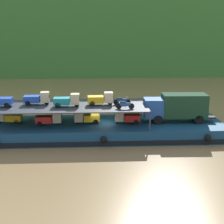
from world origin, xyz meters
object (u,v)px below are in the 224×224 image
motorcycle_upper_centre (122,101)px  cargo_barge (102,129)px  mini_truck_lower_fore (127,117)px  mini_truck_upper_bow (101,99)px  mini_truck_lower_aft (49,119)px  covered_lorry (177,107)px  mini_truck_lower_stern (9,117)px  motorcycle_upper_port (125,105)px  mini_truck_lower_mid (86,117)px  mini_truck_upper_fore (67,100)px  mini_truck_upper_mid (37,98)px

motorcycle_upper_centre → cargo_barge: bearing=-179.4°
mini_truck_lower_fore → mini_truck_upper_bow: size_ratio=1.00×
mini_truck_lower_fore → motorcycle_upper_centre: bearing=148.4°
mini_truck_lower_aft → covered_lorry: bearing=2.1°
mini_truck_lower_fore → mini_truck_lower_stern: bearing=176.4°
cargo_barge → motorcycle_upper_port: motorcycle_upper_port is taller
mini_truck_lower_mid → mini_truck_upper_fore: mini_truck_upper_fore is taller
mini_truck_upper_mid → mini_truck_lower_fore: bearing=-5.3°
cargo_barge → mini_truck_lower_mid: bearing=-175.1°
mini_truck_lower_aft → mini_truck_upper_bow: (5.56, 0.48, 2.00)m
cargo_barge → mini_truck_upper_mid: 7.86m
cargo_barge → mini_truck_lower_aft: mini_truck_lower_aft is taller
mini_truck_lower_mid → mini_truck_lower_fore: bearing=-2.0°
mini_truck_lower_stern → mini_truck_lower_mid: size_ratio=1.00×
mini_truck_lower_stern → mini_truck_lower_aft: bearing=-12.3°
mini_truck_lower_mid → mini_truck_lower_stern: bearing=175.5°
covered_lorry → mini_truck_upper_mid: 15.28m
motorcycle_upper_port → motorcycle_upper_centre: same height
mini_truck_lower_stern → mini_truck_upper_mid: size_ratio=1.00×
mini_truck_upper_mid → cargo_barge: bearing=-4.8°
mini_truck_lower_aft → mini_truck_lower_mid: same height
motorcycle_upper_centre → mini_truck_lower_stern: bearing=177.7°
mini_truck_lower_fore → mini_truck_upper_mid: 9.92m
mini_truck_lower_aft → mini_truck_upper_fore: mini_truck_upper_fore is taller
cargo_barge → mini_truck_upper_bow: mini_truck_upper_bow is taller
covered_lorry → motorcycle_upper_port: 6.29m
mini_truck_lower_stern → mini_truck_lower_fore: same height
cargo_barge → motorcycle_upper_centre: size_ratio=13.86×
cargo_barge → mini_truck_lower_fore: (2.64, -0.30, 1.44)m
mini_truck_lower_stern → mini_truck_upper_mid: mini_truck_upper_mid is taller
mini_truck_lower_stern → motorcycle_upper_port: motorcycle_upper_port is taller
motorcycle_upper_port → covered_lorry: bearing=18.4°
mini_truck_lower_stern → motorcycle_upper_centre: size_ratio=1.47×
mini_truck_lower_fore → motorcycle_upper_centre: 1.85m
covered_lorry → motorcycle_upper_port: covered_lorry is taller
mini_truck_lower_stern → motorcycle_upper_port: bearing=-11.1°
mini_truck_lower_aft → motorcycle_upper_centre: size_ratio=1.46×
mini_truck_lower_aft → mini_truck_upper_fore: bearing=-4.0°
cargo_barge → mini_truck_lower_aft: bearing=-175.3°
mini_truck_lower_mid → mini_truck_upper_bow: size_ratio=1.01×
mini_truck_lower_aft → mini_truck_upper_mid: 2.63m
mini_truck_upper_mid → mini_truck_upper_fore: (3.32, -1.20, 0.00)m
covered_lorry → mini_truck_upper_fore: mini_truck_upper_fore is taller
mini_truck_upper_fore → motorcycle_upper_centre: bearing=6.1°
motorcycle_upper_port → motorcycle_upper_centre: bearing=94.5°
mini_truck_lower_fore → motorcycle_upper_centre: size_ratio=1.46×
mini_truck_lower_stern → mini_truck_upper_bow: size_ratio=1.00×
covered_lorry → mini_truck_lower_aft: 13.95m
covered_lorry → motorcycle_upper_port: size_ratio=4.16×
mini_truck_lower_aft → mini_truck_upper_fore: size_ratio=1.01×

